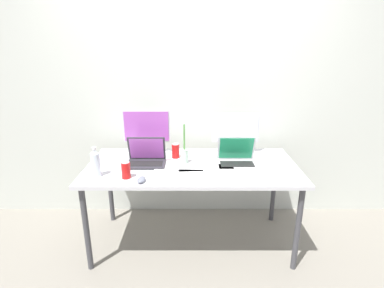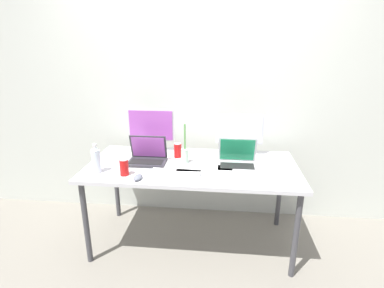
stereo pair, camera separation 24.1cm
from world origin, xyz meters
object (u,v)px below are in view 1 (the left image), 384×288
Objects in this scene: work_desk at (192,171)px; soda_can_by_laptop at (176,151)px; monitor_center at (235,132)px; keyboard_aux at (178,174)px; laptop_secondary at (237,158)px; soda_can_near_keyboard at (126,170)px; keyboard_main at (206,169)px; bamboo_vase at (184,155)px; mouse_by_keyboard at (141,180)px; water_bottle at (96,163)px; laptop_silver at (146,158)px; monitor_left at (147,130)px.

soda_can_by_laptop is at bearing 131.01° from work_desk.
soda_can_by_laptop reaches higher than work_desk.
keyboard_aux is at bearing -134.93° from monitor_center.
laptop_secondary is 2.44× the size of soda_can_near_keyboard.
bamboo_vase reaches higher than keyboard_main.
keyboard_main is 1.15× the size of keyboard_aux.
water_bottle is (-0.35, 0.10, 0.09)m from mouse_by_keyboard.
laptop_silver is 0.74m from laptop_secondary.
laptop_silver is 1.34× the size of water_bottle.
laptop_secondary reaches higher than soda_can_by_laptop.
mouse_by_keyboard is 0.48m from bamboo_vase.
bamboo_vase is at bearing 82.77° from keyboard_aux.
soda_can_by_laptop is at bearing 50.78° from soda_can_near_keyboard.
work_desk is 13.65× the size of soda_can_by_laptop.
monitor_left is at bearing 122.60° from keyboard_aux.
soda_can_near_keyboard is at bearing -168.97° from keyboard_main.
water_bottle is at bearing -144.06° from laptop_silver.
soda_can_by_laptop is (-0.04, 0.37, 0.05)m from keyboard_aux.
laptop_silver is 0.32m from bamboo_vase.
monitor_left reaches higher than laptop_secondary.
monitor_center is 0.52m from keyboard_main.
laptop_silver is at bearing 35.94° from water_bottle.
laptop_secondary reaches higher than keyboard_aux.
monitor_center reaches higher than soda_can_by_laptop.
bamboo_vase is at bearing 35.45° from soda_can_near_keyboard.
work_desk is at bearing -178.94° from laptop_secondary.
keyboard_main is at bearing 29.22° from mouse_by_keyboard.
water_bottle is (-0.83, -0.12, 0.10)m from keyboard_main.
mouse_by_keyboard is 0.54m from soda_can_by_laptop.
laptop_secondary reaches higher than mouse_by_keyboard.
soda_can_near_keyboard is (-0.38, -0.05, 0.05)m from keyboard_aux.
water_bottle reaches higher than keyboard_main.
keyboard_main is at bearing -155.69° from laptop_secondary.
monitor_center is at bearing 47.13° from keyboard_aux.
laptop_silver is (0.03, -0.29, -0.16)m from monitor_left.
monitor_center is (0.80, -0.02, -0.02)m from monitor_left.
soda_can_by_laptop is (0.27, -0.15, -0.15)m from monitor_left.
monitor_left reaches higher than water_bottle.
monitor_center is 0.83m from laptop_silver.
laptop_silver is 0.51m from keyboard_main.
laptop_secondary reaches higher than soda_can_near_keyboard.
bamboo_vase is at bearing 135.72° from keyboard_main.
laptop_secondary is at bearing 21.38° from keyboard_main.
water_bottle reaches higher than mouse_by_keyboard.
soda_can_by_laptop is at bearing 32.00° from laptop_silver.
keyboard_main is at bearing -47.16° from soda_can_by_laptop.
water_bottle reaches higher than soda_can_near_keyboard.
laptop_secondary is at bearing 1.06° from work_desk.
laptop_secondary is 2.96× the size of mouse_by_keyboard.
keyboard_main is at bearing -125.01° from monitor_center.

